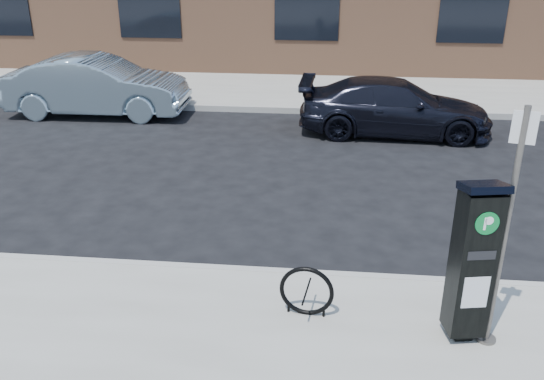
# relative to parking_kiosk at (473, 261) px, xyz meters

# --- Properties ---
(ground) EXTENTS (120.00, 120.00, 0.00)m
(ground) POSITION_rel_parking_kiosk_xyz_m (-2.36, 1.18, -1.10)
(ground) COLOR black
(ground) RESTS_ON ground
(sidewalk_far) EXTENTS (60.00, 12.00, 0.15)m
(sidewalk_far) POSITION_rel_parking_kiosk_xyz_m (-2.36, 15.18, -1.03)
(sidewalk_far) COLOR gray
(sidewalk_far) RESTS_ON ground
(curb_near) EXTENTS (60.00, 0.12, 0.16)m
(curb_near) POSITION_rel_parking_kiosk_xyz_m (-2.36, 1.16, -1.03)
(curb_near) COLOR #9E9B93
(curb_near) RESTS_ON ground
(curb_far) EXTENTS (60.00, 0.12, 0.16)m
(curb_far) POSITION_rel_parking_kiosk_xyz_m (-2.36, 9.20, -1.03)
(curb_far) COLOR #9E9B93
(curb_far) RESTS_ON ground
(parking_kiosk) EXTENTS (0.49, 0.45, 1.86)m
(parking_kiosk) POSITION_rel_parking_kiosk_xyz_m (0.00, 0.00, 0.00)
(parking_kiosk) COLOR black
(parking_kiosk) RESTS_ON sidewalk_near
(sign_pole) EXTENTS (0.23, 0.21, 2.62)m
(sign_pole) POSITION_rel_parking_kiosk_xyz_m (0.26, -0.04, 0.35)
(sign_pole) COLOR #4C4643
(sign_pole) RESTS_ON sidewalk_near
(bike_rack) EXTENTS (0.63, 0.13, 0.63)m
(bike_rack) POSITION_rel_parking_kiosk_xyz_m (-1.72, 0.23, -0.64)
(bike_rack) COLOR black
(bike_rack) RESTS_ON sidewalk_near
(car_silver) EXTENTS (4.57, 1.67, 1.50)m
(car_silver) POSITION_rel_parking_kiosk_xyz_m (-7.45, 8.58, -0.35)
(car_silver) COLOR #839BA7
(car_silver) RESTS_ON ground
(car_dark) EXTENTS (4.41, 1.92, 1.26)m
(car_dark) POSITION_rel_parking_kiosk_xyz_m (-0.06, 7.73, -0.47)
(car_dark) COLOR black
(car_dark) RESTS_ON ground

